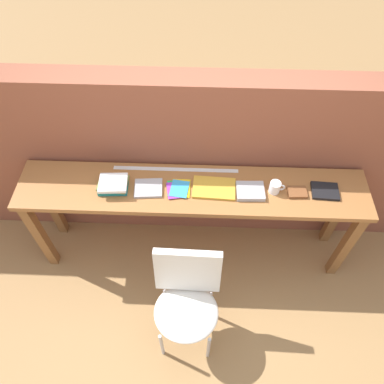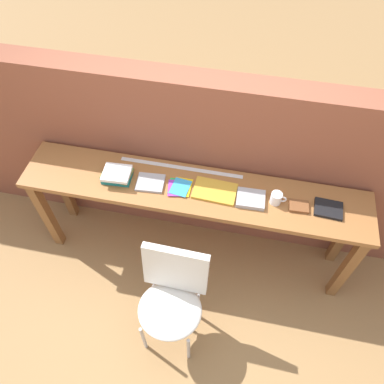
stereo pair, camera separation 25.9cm
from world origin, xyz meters
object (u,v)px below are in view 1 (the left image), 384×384
Objects in this scene: book_stack_leftmost at (113,185)px; magazine_cycling at (148,188)px; mug at (275,187)px; chair_white_moulded at (187,298)px; book_repair_rightmost at (325,191)px; book_open_centre at (214,188)px; pamphlet_pile_colourful at (179,189)px; leather_journal_brown at (297,192)px.

book_stack_leftmost is 0.25m from magazine_cycling.
magazine_cycling is 1.76× the size of mug.
book_stack_leftmost is 1.11× the size of magazine_cycling.
chair_white_moulded is 4.79× the size of book_repair_rightmost.
mug reaches higher than book_open_centre.
magazine_cycling is 1.24m from book_repair_rightmost.
mug is (0.88, 0.01, 0.04)m from magazine_cycling.
pamphlet_pile_colourful is (0.21, 0.00, -0.00)m from magazine_cycling.
book_stack_leftmost is at bearing -175.42° from book_open_centre.
mug reaches higher than magazine_cycling.
leather_journal_brown is at bearing 41.03° from chair_white_moulded.
book_open_centre is at bearing 3.19° from pamphlet_pile_colourful.
book_repair_rightmost is at bearing 1.18° from mug.
book_repair_rightmost is (1.48, 0.02, -0.03)m from book_stack_leftmost.
book_open_centre is 0.78m from book_repair_rightmost.
book_stack_leftmost is at bearing -175.90° from book_repair_rightmost.
mug reaches higher than leather_journal_brown.
pamphlet_pile_colourful is at bearing 97.33° from chair_white_moulded.
leather_journal_brown is (1.28, 0.01, -0.03)m from book_stack_leftmost.
book_stack_leftmost is at bearing 176.49° from magazine_cycling.
book_open_centre reaches higher than pamphlet_pile_colourful.
magazine_cycling is at bearing -174.90° from book_open_centre.
book_stack_leftmost is at bearing -179.00° from pamphlet_pile_colourful.
magazine_cycling is (0.24, 0.00, -0.03)m from book_stack_leftmost.
chair_white_moulded is 1.21m from book_repair_rightmost.
book_stack_leftmost reaches higher than pamphlet_pile_colourful.
chair_white_moulded is 0.97m from mug.
magazine_cycling is at bearing -179.11° from mug.
leather_journal_brown is (0.16, -0.01, -0.03)m from mug.
chair_white_moulded is at bearing -131.68° from mug.
book_stack_leftmost is 1.28m from leather_journal_brown.
magazine_cycling is 0.65× the size of book_open_centre.
pamphlet_pile_colourful is (-0.08, 0.65, 0.36)m from chair_white_moulded.
book_stack_leftmost reaches higher than book_repair_rightmost.
leather_journal_brown is (0.74, 0.65, 0.37)m from chair_white_moulded.
chair_white_moulded is 0.93m from book_stack_leftmost.
mug is at bearing 48.32° from chair_white_moulded.
book_repair_rightmost is at bearing 0.92° from pamphlet_pile_colourful.
book_repair_rightmost is at bearing 2.99° from book_open_centre.
magazine_cycling is at bearing -175.86° from book_repair_rightmost.
chair_white_moulded is at bearing -69.66° from magazine_cycling.
book_open_centre is 1.61× the size of book_repair_rightmost.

